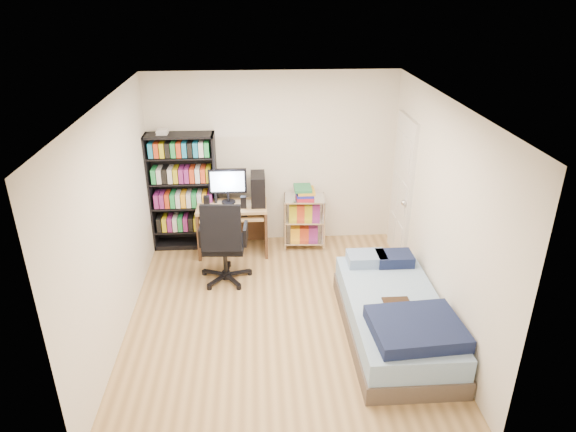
{
  "coord_description": "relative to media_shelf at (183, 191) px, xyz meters",
  "views": [
    {
      "loc": [
        -0.24,
        -4.99,
        3.59
      ],
      "look_at": [
        0.11,
        0.4,
        1.09
      ],
      "focal_mm": 32.0,
      "sensor_mm": 36.0,
      "label": 1
    }
  ],
  "objects": [
    {
      "name": "computer_desk",
      "position": [
        0.78,
        -0.19,
        -0.21
      ],
      "size": [
        0.97,
        0.56,
        1.23
      ],
      "color": "tan",
      "rests_on": "room"
    },
    {
      "name": "room",
      "position": [
        1.28,
        -1.84,
        0.38
      ],
      "size": [
        3.58,
        4.08,
        2.58
      ],
      "color": "tan",
      "rests_on": "ground"
    },
    {
      "name": "office_chair",
      "position": [
        0.6,
        -1.03,
        -0.5
      ],
      "size": [
        0.72,
        0.72,
        1.15
      ],
      "rotation": [
        0.0,
        0.0,
        -0.06
      ],
      "color": "black",
      "rests_on": "room"
    },
    {
      "name": "wire_cart",
      "position": [
        1.72,
        -0.12,
        -0.25
      ],
      "size": [
        0.61,
        0.46,
        0.95
      ],
      "rotation": [
        0.0,
        0.0,
        -0.06
      ],
      "color": "silver",
      "rests_on": "room"
    },
    {
      "name": "door",
      "position": [
        3.0,
        -0.49,
        0.13
      ],
      "size": [
        0.12,
        0.8,
        2.0
      ],
      "color": "silver",
      "rests_on": "room"
    },
    {
      "name": "media_shelf",
      "position": [
        0.0,
        0.0,
        0.0
      ],
      "size": [
        0.95,
        0.32,
        1.76
      ],
      "color": "black",
      "rests_on": "room"
    },
    {
      "name": "bed",
      "position": [
        2.5,
        -2.32,
        -0.61
      ],
      "size": [
        1.02,
        2.04,
        0.58
      ],
      "color": "brown",
      "rests_on": "room"
    }
  ]
}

